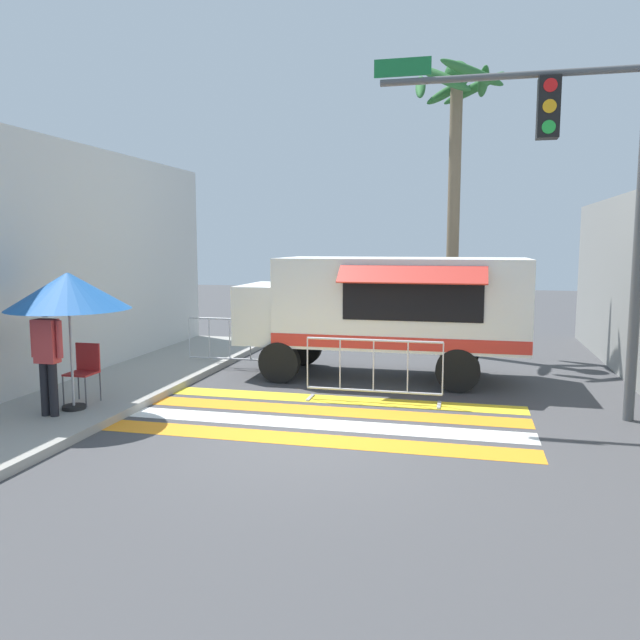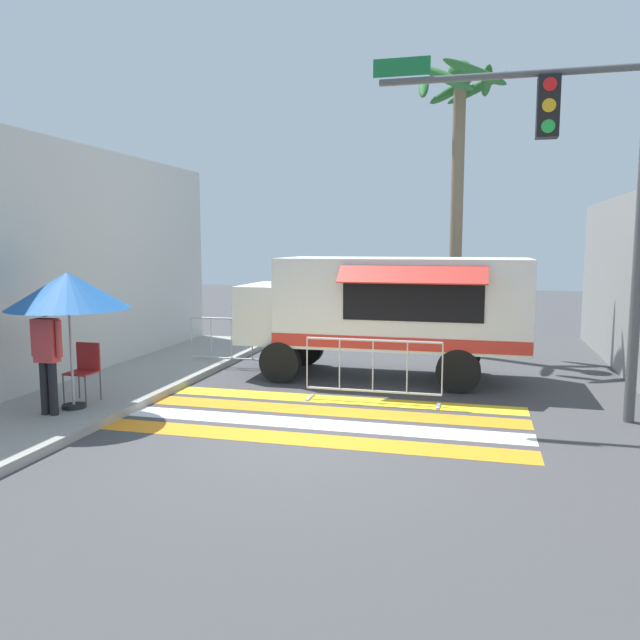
# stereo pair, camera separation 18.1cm
# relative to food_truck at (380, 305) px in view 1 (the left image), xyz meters

# --- Properties ---
(ground_plane) EXTENTS (60.00, 60.00, 0.00)m
(ground_plane) POSITION_rel_food_truck_xyz_m (-0.44, -4.28, -1.49)
(ground_plane) COLOR #424244
(crosswalk_painted) EXTENTS (6.40, 2.84, 0.01)m
(crosswalk_painted) POSITION_rel_food_truck_xyz_m (-0.44, -3.15, -1.49)
(crosswalk_painted) COLOR orange
(crosswalk_painted) RESTS_ON ground_plane
(food_truck) EXTENTS (5.72, 2.48, 2.44)m
(food_truck) POSITION_rel_food_truck_xyz_m (0.00, 0.00, 0.00)
(food_truck) COLOR white
(food_truck) RESTS_ON ground_plane
(traffic_signal_pole) EXTENTS (4.11, 0.29, 5.77)m
(traffic_signal_pole) POSITION_rel_food_truck_xyz_m (3.40, -2.22, 2.39)
(traffic_signal_pole) COLOR #515456
(traffic_signal_pole) RESTS_ON ground_plane
(patio_umbrella) EXTENTS (1.88, 1.88, 2.16)m
(patio_umbrella) POSITION_rel_food_truck_xyz_m (-4.28, -4.04, 0.51)
(patio_umbrella) COLOR black
(patio_umbrella) RESTS_ON sidewalk_left
(folding_chair) EXTENTS (0.43, 0.43, 0.96)m
(folding_chair) POSITION_rel_food_truck_xyz_m (-4.37, -3.58, -0.77)
(folding_chair) COLOR #4C4C51
(folding_chair) RESTS_ON sidewalk_left
(vendor_person) EXTENTS (0.53, 0.23, 1.74)m
(vendor_person) POSITION_rel_food_truck_xyz_m (-4.39, -4.46, -0.36)
(vendor_person) COLOR black
(vendor_person) RESTS_ON sidewalk_left
(barricade_front) EXTENTS (2.37, 0.44, 1.10)m
(barricade_front) POSITION_rel_food_truck_xyz_m (0.18, -2.02, -0.93)
(barricade_front) COLOR #B7BABF
(barricade_front) RESTS_ON ground_plane
(barricade_side) EXTENTS (1.94, 0.44, 1.10)m
(barricade_side) POSITION_rel_food_truck_xyz_m (-3.34, 0.24, -0.94)
(barricade_side) COLOR #B7BABF
(barricade_side) RESTS_ON ground_plane
(palm_tree) EXTENTS (2.21, 2.42, 7.00)m
(palm_tree) POSITION_rel_food_truck_xyz_m (1.33, 3.18, 3.63)
(palm_tree) COLOR #7A664C
(palm_tree) RESTS_ON ground_plane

